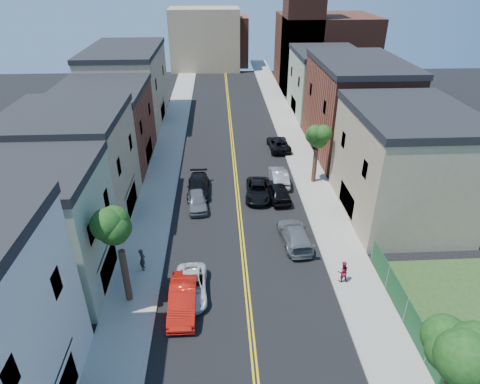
{
  "coord_description": "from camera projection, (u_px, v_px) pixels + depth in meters",
  "views": [
    {
      "loc": [
        -1.65,
        -6.65,
        19.7
      ],
      "look_at": [
        0.08,
        24.81,
        2.0
      ],
      "focal_mm": 30.56,
      "sensor_mm": 36.0,
      "label": 1
    }
  ],
  "objects": [
    {
      "name": "black_suv_lane",
      "position": [
        258.0,
        190.0,
        39.08
      ],
      "size": [
        2.75,
        5.19,
        1.39
      ],
      "primitive_type": "imported",
      "rotation": [
        0.0,
        0.0,
        -0.09
      ],
      "color": "black",
      "rests_on": "ground"
    },
    {
      "name": "tree_right_far",
      "position": [
        318.0,
        129.0,
        39.2
      ],
      "size": [
        4.4,
        4.4,
        8.03
      ],
      "color": "#352A1A",
      "rests_on": "sidewalk_right"
    },
    {
      "name": "curb_left",
      "position": [
        183.0,
        147.0,
        50.01
      ],
      "size": [
        0.3,
        100.0,
        0.15
      ],
      "primitive_type": "cube",
      "color": "gray",
      "rests_on": "ground"
    },
    {
      "name": "pedestrian_right",
      "position": [
        343.0,
        272.0,
        28.37
      ],
      "size": [
        0.86,
        0.7,
        1.64
      ],
      "primitive_type": "imported",
      "rotation": [
        0.0,
        0.0,
        3.24
      ],
      "color": "maroon",
      "rests_on": "sidewalk_right"
    },
    {
      "name": "silver_car_right",
      "position": [
        279.0,
        176.0,
        41.49
      ],
      "size": [
        1.67,
        4.62,
        1.51
      ],
      "primitive_type": "imported",
      "rotation": [
        0.0,
        0.0,
        3.16
      ],
      "color": "#9B9DA3",
      "rests_on": "ground"
    },
    {
      "name": "backdrop_center",
      "position": [
        224.0,
        41.0,
        87.94
      ],
      "size": [
        10.0,
        8.0,
        10.0
      ],
      "primitive_type": "cube",
      "color": "brown",
      "rests_on": "ground"
    },
    {
      "name": "bldg_left_palegrn",
      "position": [
        33.0,
        234.0,
        26.69
      ],
      "size": [
        9.0,
        8.0,
        8.5
      ],
      "primitive_type": "cube",
      "color": "gray",
      "rests_on": "ground"
    },
    {
      "name": "backdrop_left",
      "position": [
        205.0,
        40.0,
        83.77
      ],
      "size": [
        14.0,
        8.0,
        12.0
      ],
      "primitive_type": "cube",
      "color": "#998466",
      "rests_on": "ground"
    },
    {
      "name": "bldg_left_tan_near",
      "position": [
        73.0,
        170.0,
        34.41
      ],
      "size": [
        9.0,
        10.0,
        9.0
      ],
      "primitive_type": "cube",
      "color": "#998466",
      "rests_on": "ground"
    },
    {
      "name": "dark_car_right_far",
      "position": [
        279.0,
        144.0,
        49.17
      ],
      "size": [
        2.57,
        5.16,
        1.4
      ],
      "primitive_type": "imported",
      "rotation": [
        0.0,
        0.0,
        3.19
      ],
      "color": "black",
      "rests_on": "ground"
    },
    {
      "name": "tree_left_mid",
      "position": [
        116.0,
        217.0,
        24.11
      ],
      "size": [
        5.2,
        5.2,
        9.29
      ],
      "color": "#352A1A",
      "rests_on": "sidewalk_left"
    },
    {
      "name": "black_car_left",
      "position": [
        198.0,
        186.0,
        39.7
      ],
      "size": [
        2.08,
        5.08,
        1.47
      ],
      "primitive_type": "imported",
      "rotation": [
        0.0,
        0.0,
        0.0
      ],
      "color": "black",
      "rests_on": "ground"
    },
    {
      "name": "church",
      "position": [
        320.0,
        45.0,
        71.13
      ],
      "size": [
        16.2,
        14.2,
        22.6
      ],
      "color": "#4C2319",
      "rests_on": "ground"
    },
    {
      "name": "curb_right",
      "position": [
        282.0,
        144.0,
        50.59
      ],
      "size": [
        0.3,
        100.0,
        0.15
      ],
      "primitive_type": "cube",
      "color": "gray",
      "rests_on": "ground"
    },
    {
      "name": "sidewalk_right",
      "position": [
        296.0,
        144.0,
        50.68
      ],
      "size": [
        3.2,
        100.0,
        0.15
      ],
      "primitive_type": "cube",
      "color": "gray",
      "rests_on": "ground"
    },
    {
      "name": "bldg_left_tan_far",
      "position": [
        128.0,
        88.0,
        56.05
      ],
      "size": [
        9.0,
        16.0,
        9.5
      ],
      "primitive_type": "cube",
      "color": "#998466",
      "rests_on": "ground"
    },
    {
      "name": "pedestrian_left",
      "position": [
        142.0,
        259.0,
        29.47
      ],
      "size": [
        0.49,
        0.68,
        1.75
      ],
      "primitive_type": "imported",
      "rotation": [
        0.0,
        0.0,
        1.69
      ],
      "color": "#24232A",
      "rests_on": "sidewalk_left"
    },
    {
      "name": "tree_right_corner",
      "position": [
        471.0,
        329.0,
        15.8
      ],
      "size": [
        5.8,
        5.8,
        10.35
      ],
      "color": "#352A1A",
      "rests_on": "sidewalk_right"
    },
    {
      "name": "black_car_right",
      "position": [
        278.0,
        191.0,
        38.79
      ],
      "size": [
        2.31,
        4.84,
        1.6
      ],
      "primitive_type": "imported",
      "rotation": [
        0.0,
        0.0,
        3.23
      ],
      "color": "black",
      "rests_on": "ground"
    },
    {
      "name": "fence_right",
      "position": [
        416.0,
        330.0,
        23.7
      ],
      "size": [
        0.04,
        15.0,
        1.9
      ],
      "primitive_type": "cube",
      "color": "#143F1E",
      "rests_on": "sidewalk_right"
    },
    {
      "name": "bldg_right_brick",
      "position": [
        355.0,
        110.0,
        46.82
      ],
      "size": [
        9.0,
        14.0,
        10.0
      ],
      "primitive_type": "cube",
      "color": "brown",
      "rests_on": "ground"
    },
    {
      "name": "grey_car_right",
      "position": [
        295.0,
        235.0,
        32.58
      ],
      "size": [
        2.48,
        5.35,
        1.51
      ],
      "primitive_type": "imported",
      "rotation": [
        0.0,
        0.0,
        3.21
      ],
      "color": "slate",
      "rests_on": "ground"
    },
    {
      "name": "red_sedan",
      "position": [
        183.0,
        299.0,
        26.28
      ],
      "size": [
        1.72,
        4.92,
        1.62
      ],
      "primitive_type": "imported",
      "rotation": [
        0.0,
        0.0,
        -0.0
      ],
      "color": "red",
      "rests_on": "ground"
    },
    {
      "name": "grey_car_left",
      "position": [
        197.0,
        200.0,
        37.38
      ],
      "size": [
        2.17,
        4.48,
        1.47
      ],
      "primitive_type": "imported",
      "rotation": [
        0.0,
        0.0,
        0.1
      ],
      "color": "#5A5C62",
      "rests_on": "ground"
    },
    {
      "name": "bldg_right_palegrn",
      "position": [
        325.0,
        85.0,
        59.37
      ],
      "size": [
        9.0,
        12.0,
        8.5
      ],
      "primitive_type": "cube",
      "color": "gray",
      "rests_on": "ground"
    },
    {
      "name": "white_pickup",
      "position": [
        191.0,
        286.0,
        27.56
      ],
      "size": [
        2.23,
        4.63,
        1.27
      ],
      "primitive_type": "imported",
      "rotation": [
        0.0,
        0.0,
        0.03
      ],
      "color": "silver",
      "rests_on": "ground"
    },
    {
      "name": "sidewalk_left",
      "position": [
        168.0,
        147.0,
        49.92
      ],
      "size": [
        3.2,
        100.0,
        0.15
      ],
      "primitive_type": "cube",
      "color": "gray",
      "rests_on": "ground"
    },
    {
      "name": "bldg_left_brick",
      "position": [
        105.0,
        129.0,
        44.23
      ],
      "size": [
        9.0,
        12.0,
        8.0
      ],
      "primitive_type": "cube",
      "color": "brown",
      "rests_on": "ground"
    },
    {
      "name": "bldg_right_tan",
      "position": [
        403.0,
        167.0,
        34.87
      ],
      "size": [
        9.0,
        12.0,
        9.0
      ],
      "primitive_type": "cube",
      "color": "#998466",
      "rests_on": "ground"
    }
  ]
}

